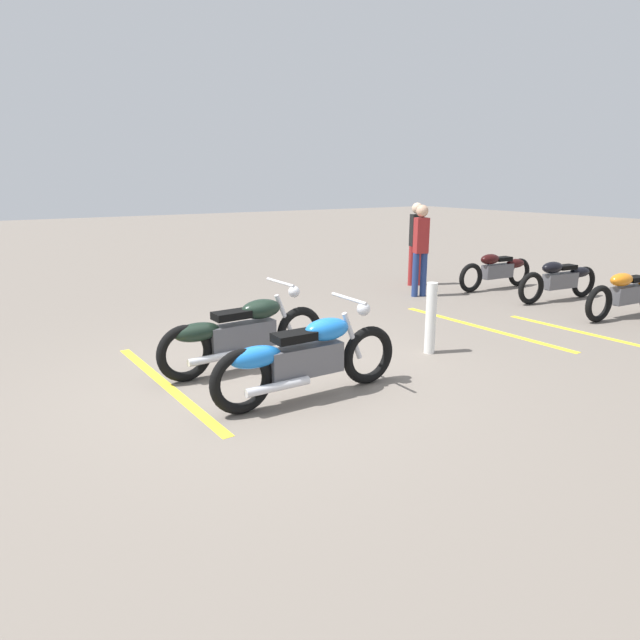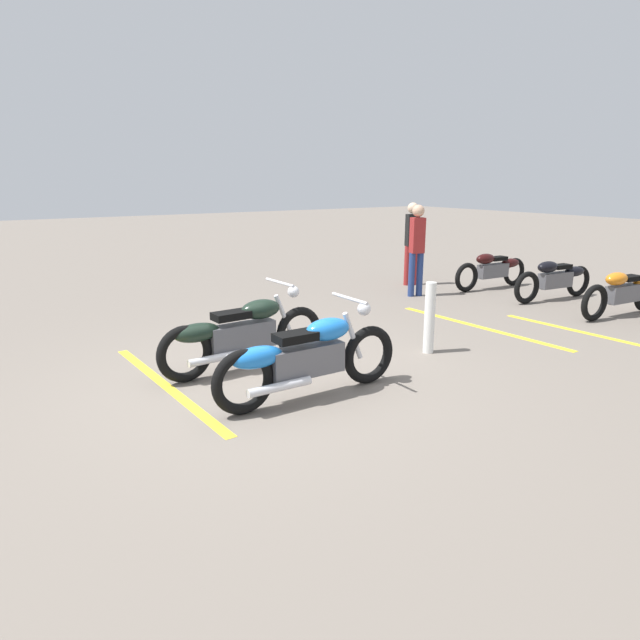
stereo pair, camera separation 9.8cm
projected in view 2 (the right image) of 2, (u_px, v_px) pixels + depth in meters
The scene contains 12 objects.
ground_plane at pixel (268, 383), 6.29m from camera, with size 60.00×60.00×0.00m, color slate.
motorcycle_bright_foreground at pixel (306, 357), 5.75m from camera, with size 2.23×0.62×1.04m.
motorcycle_dark_foreground at pixel (241, 333), 6.64m from camera, with size 2.23×0.62×1.04m.
motorcycle_row_center at pixel (624, 291), 9.30m from camera, with size 2.03×0.32×0.76m.
motorcycle_row_right at pixel (556, 278), 10.53m from camera, with size 2.02×0.35×0.76m.
motorcycle_row_far_right at pixel (493, 269), 11.63m from camera, with size 2.00×0.30×0.75m.
bystander_near_row at pixel (417, 246), 10.71m from camera, with size 0.30×0.26×1.78m.
bystander_secondary at pixel (412, 240), 11.85m from camera, with size 0.30×0.26×1.77m.
bollard_post at pixel (430, 318), 7.29m from camera, with size 0.14×0.14×0.96m, color white.
parking_stripe_near at pixel (166, 386), 6.21m from camera, with size 3.20×0.12×0.01m, color yellow.
parking_stripe_mid at pixel (479, 327), 8.67m from camera, with size 3.20×0.12×0.01m, color yellow.
parking_stripe_far at pixel (602, 336), 8.14m from camera, with size 3.20×0.12×0.01m, color yellow.
Camera 2 is at (-2.73, -5.27, 2.27)m, focal length 30.95 mm.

